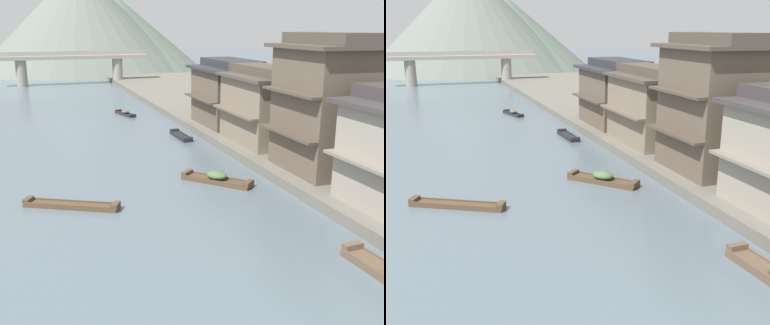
# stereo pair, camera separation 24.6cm
# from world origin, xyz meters

# --- Properties ---
(riverbank_right) EXTENTS (18.00, 110.00, 0.67)m
(riverbank_right) POSITION_xyz_m (16.12, 30.00, 0.34)
(riverbank_right) COLOR #6B665B
(riverbank_right) RESTS_ON ground
(boat_moored_nearest) EXTENTS (3.95, 4.29, 0.79)m
(boat_moored_nearest) POSITION_xyz_m (3.70, 18.10, 0.28)
(boat_moored_nearest) COLOR brown
(boat_moored_nearest) RESTS_ON ground
(boat_moored_second) EXTENTS (1.00, 4.09, 0.44)m
(boat_moored_second) POSITION_xyz_m (5.49, 31.20, 0.15)
(boat_moored_second) COLOR #232326
(boat_moored_second) RESTS_ON ground
(boat_moored_third) EXTENTS (1.79, 4.03, 0.60)m
(boat_moored_third) POSITION_xyz_m (2.97, 44.21, 0.21)
(boat_moored_third) COLOR #232326
(boat_moored_third) RESTS_ON ground
(boat_moored_far) EXTENTS (5.20, 3.33, 0.43)m
(boat_moored_far) POSITION_xyz_m (-5.61, 16.74, 0.14)
(boat_moored_far) COLOR brown
(boat_moored_far) RESTS_ON ground
(house_waterfront_tall) EXTENTS (5.48, 6.82, 8.74)m
(house_waterfront_tall) POSITION_xyz_m (10.35, 16.66, 4.98)
(house_waterfront_tall) COLOR brown
(house_waterfront_tall) RESTS_ON riverbank_right
(house_waterfront_narrow) EXTENTS (5.69, 8.19, 6.14)m
(house_waterfront_narrow) POSITION_xyz_m (10.45, 24.85, 3.67)
(house_waterfront_narrow) COLOR #7F705B
(house_waterfront_narrow) RESTS_ON riverbank_right
(house_waterfront_far) EXTENTS (6.65, 7.91, 6.14)m
(house_waterfront_far) POSITION_xyz_m (10.94, 32.63, 3.67)
(house_waterfront_far) COLOR brown
(house_waterfront_far) RESTS_ON riverbank_right
(stone_bridge) EXTENTS (27.11, 2.40, 5.68)m
(stone_bridge) POSITION_xyz_m (0.00, 76.42, 3.77)
(stone_bridge) COLOR gray
(stone_bridge) RESTS_ON ground
(hill_far_west) EXTENTS (40.51, 40.51, 16.84)m
(hill_far_west) POSITION_xyz_m (14.31, 108.19, 8.42)
(hill_far_west) COLOR #5B6B5B
(hill_far_west) RESTS_ON ground
(hill_far_centre) EXTENTS (47.35, 47.35, 23.18)m
(hill_far_centre) POSITION_xyz_m (5.52, 105.68, 11.59)
(hill_far_centre) COLOR slate
(hill_far_centre) RESTS_ON ground
(hill_far_east) EXTENTS (44.93, 44.93, 20.27)m
(hill_far_east) POSITION_xyz_m (6.01, 133.33, 10.14)
(hill_far_east) COLOR #4C5B56
(hill_far_east) RESTS_ON ground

